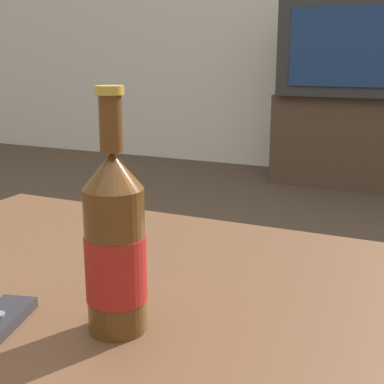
# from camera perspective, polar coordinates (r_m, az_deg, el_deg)

# --- Properties ---
(coffee_table) EXTENTS (1.05, 0.83, 0.43)m
(coffee_table) POSITION_cam_1_polar(r_m,az_deg,el_deg) (0.78, -8.65, -15.63)
(coffee_table) COLOR brown
(coffee_table) RESTS_ON ground_plane
(tv_stand) EXTENTS (0.95, 0.43, 0.53)m
(tv_stand) POSITION_cam_1_polar(r_m,az_deg,el_deg) (3.35, 17.17, 5.33)
(tv_stand) COLOR #4C3828
(tv_stand) RESTS_ON ground_plane
(television) EXTENTS (0.88, 0.54, 0.54)m
(television) POSITION_cam_1_polar(r_m,az_deg,el_deg) (3.31, 17.86, 14.47)
(television) COLOR #2D2D2D
(television) RESTS_ON tv_stand
(beer_bottle) EXTENTS (0.07, 0.07, 0.29)m
(beer_bottle) POSITION_cam_1_polar(r_m,az_deg,el_deg) (0.64, -8.18, -5.78)
(beer_bottle) COLOR #563314
(beer_bottle) RESTS_ON coffee_table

